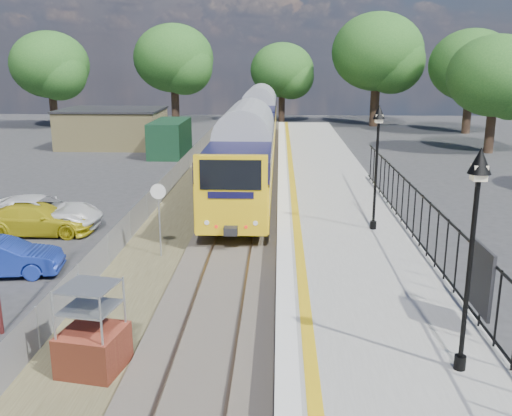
# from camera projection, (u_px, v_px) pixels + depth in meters

# --- Properties ---
(ground) EXTENTS (120.00, 120.00, 0.00)m
(ground) POSITION_uv_depth(u_px,v_px,m) (216.00, 319.00, 16.05)
(ground) COLOR #2D2D30
(ground) RESTS_ON ground
(track_bed) EXTENTS (5.90, 80.00, 0.29)m
(track_bed) POSITION_uv_depth(u_px,v_px,m) (229.00, 221.00, 25.39)
(track_bed) COLOR #473F38
(track_bed) RESTS_ON ground
(platform) EXTENTS (5.00, 70.00, 0.90)m
(platform) POSITION_uv_depth(u_px,v_px,m) (338.00, 225.00, 23.50)
(platform) COLOR gray
(platform) RESTS_ON ground
(platform_edge) EXTENTS (0.90, 70.00, 0.01)m
(platform_edge) POSITION_uv_depth(u_px,v_px,m) (288.00, 214.00, 23.47)
(platform_edge) COLOR silver
(platform_edge) RESTS_ON platform
(victorian_lamp_south) EXTENTS (0.44, 0.44, 4.60)m
(victorian_lamp_south) POSITION_uv_depth(u_px,v_px,m) (475.00, 210.00, 10.88)
(victorian_lamp_south) COLOR black
(victorian_lamp_south) RESTS_ON platform
(victorian_lamp_north) EXTENTS (0.44, 0.44, 4.60)m
(victorian_lamp_north) POSITION_uv_depth(u_px,v_px,m) (378.00, 139.00, 20.55)
(victorian_lamp_north) COLOR black
(victorian_lamp_north) RESTS_ON platform
(palisade_fence) EXTENTS (0.12, 26.00, 2.00)m
(palisade_fence) POSITION_uv_depth(u_px,v_px,m) (435.00, 235.00, 17.49)
(palisade_fence) COLOR black
(palisade_fence) RESTS_ON platform
(wire_fence) EXTENTS (0.06, 52.00, 1.20)m
(wire_fence) POSITION_uv_depth(u_px,v_px,m) (156.00, 197.00, 27.66)
(wire_fence) COLOR #999EA3
(wire_fence) RESTS_ON ground
(outbuilding) EXTENTS (10.80, 10.10, 3.12)m
(outbuilding) POSITION_uv_depth(u_px,v_px,m) (123.00, 130.00, 46.25)
(outbuilding) COLOR tan
(outbuilding) RESTS_ON ground
(tree_line) EXTENTS (56.80, 43.80, 11.88)m
(tree_line) POSITION_uv_depth(u_px,v_px,m) (276.00, 64.00, 54.91)
(tree_line) COLOR #332319
(tree_line) RESTS_ON ground
(train) EXTENTS (2.82, 40.83, 3.51)m
(train) POSITION_uv_depth(u_px,v_px,m) (255.00, 128.00, 40.50)
(train) COLOR gold
(train) RESTS_ON ground
(brick_plinth) EXTENTS (1.57, 1.57, 2.18)m
(brick_plinth) POSITION_uv_depth(u_px,v_px,m) (92.00, 330.00, 13.10)
(brick_plinth) COLOR #983F26
(brick_plinth) RESTS_ON ground
(speed_sign) EXTENTS (0.56, 0.10, 2.79)m
(speed_sign) POSITION_uv_depth(u_px,v_px,m) (159.00, 208.00, 20.49)
(speed_sign) COLOR #999EA3
(speed_sign) RESTS_ON ground
(car_blue) EXTENTS (4.03, 1.89, 1.28)m
(car_blue) POSITION_uv_depth(u_px,v_px,m) (2.00, 258.00, 19.08)
(car_blue) COLOR navy
(car_blue) RESTS_ON ground
(car_yellow) EXTENTS (4.59, 2.01, 1.31)m
(car_yellow) POSITION_uv_depth(u_px,v_px,m) (38.00, 219.00, 23.61)
(car_yellow) COLOR gold
(car_yellow) RESTS_ON ground
(car_white) EXTENTS (5.31, 2.49, 1.47)m
(car_white) POSITION_uv_depth(u_px,v_px,m) (39.00, 213.00, 24.18)
(car_white) COLOR white
(car_white) RESTS_ON ground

